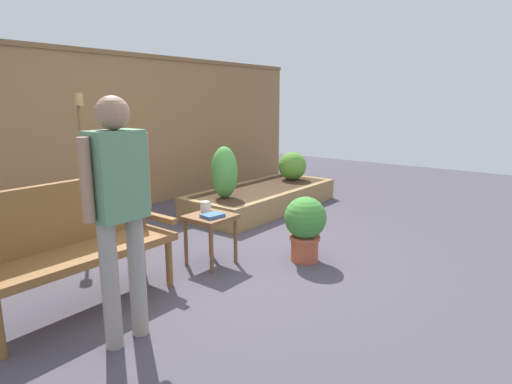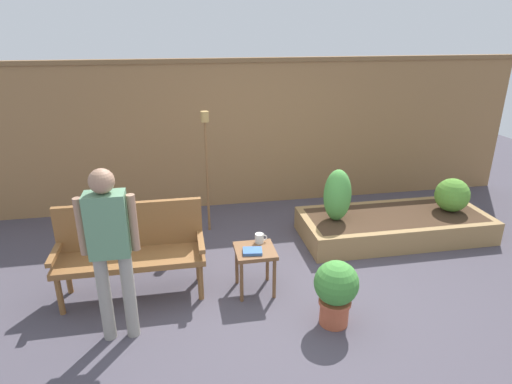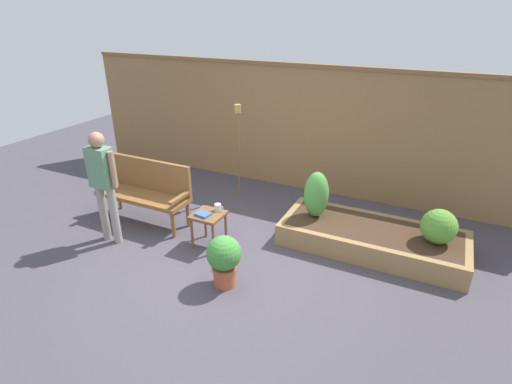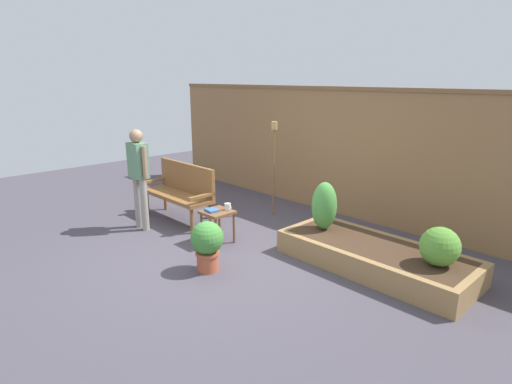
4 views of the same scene
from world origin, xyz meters
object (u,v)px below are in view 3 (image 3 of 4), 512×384
at_px(garden_bench, 146,187).
at_px(shrub_near_bench, 316,195).
at_px(book_on_table, 203,214).
at_px(side_table, 209,219).
at_px(potted_boxwood, 224,258).
at_px(shrub_far_corner, 439,227).
at_px(cup_on_table, 218,207).
at_px(person_by_bench, 103,178).
at_px(tiki_torch, 238,135).

xyz_separation_m(garden_bench, shrub_near_bench, (2.41, 0.67, 0.08)).
relative_size(book_on_table, shrub_near_bench, 0.29).
relative_size(side_table, potted_boxwood, 0.76).
bearing_deg(shrub_far_corner, side_table, -162.15).
bearing_deg(cup_on_table, book_on_table, -118.85).
relative_size(garden_bench, person_by_bench, 0.92).
xyz_separation_m(tiki_torch, person_by_bench, (-0.94, -1.99, -0.17)).
bearing_deg(person_by_bench, shrub_near_bench, 28.99).
distance_m(book_on_table, shrub_near_bench, 1.57).
distance_m(garden_bench, side_table, 1.25).
relative_size(book_on_table, potted_boxwood, 0.30).
bearing_deg(person_by_bench, book_on_table, 18.43).
bearing_deg(shrub_far_corner, person_by_bench, -161.29).
bearing_deg(side_table, book_on_table, -119.85).
xyz_separation_m(side_table, tiki_torch, (-0.35, 1.51, 0.71)).
distance_m(cup_on_table, person_by_bench, 1.55).
height_order(side_table, shrub_near_bench, shrub_near_bench).
relative_size(cup_on_table, shrub_far_corner, 0.29).
height_order(potted_boxwood, shrub_near_bench, shrub_near_bench).
distance_m(garden_bench, potted_boxwood, 2.05).
bearing_deg(potted_boxwood, cup_on_table, 124.59).
bearing_deg(potted_boxwood, side_table, 133.26).
bearing_deg(cup_on_table, shrub_far_corner, 15.69).
height_order(garden_bench, book_on_table, garden_bench).
relative_size(shrub_far_corner, person_by_bench, 0.28).
bearing_deg(cup_on_table, shrub_near_bench, 34.08).
distance_m(cup_on_table, book_on_table, 0.23).
relative_size(potted_boxwood, shrub_far_corner, 1.45).
distance_m(potted_boxwood, shrub_near_bench, 1.67).
bearing_deg(person_by_bench, cup_on_table, 24.39).
height_order(shrub_far_corner, person_by_bench, person_by_bench).
relative_size(side_table, person_by_bench, 0.31).
bearing_deg(side_table, shrub_far_corner, 17.85).
distance_m(book_on_table, person_by_bench, 1.39).
relative_size(garden_bench, shrub_near_bench, 2.19).
bearing_deg(tiki_torch, cup_on_table, -73.04).
bearing_deg(shrub_far_corner, shrub_near_bench, 180.00).
bearing_deg(garden_bench, tiki_torch, 55.90).
height_order(garden_bench, side_table, garden_bench).
distance_m(side_table, book_on_table, 0.12).
distance_m(garden_bench, book_on_table, 1.22).
xyz_separation_m(potted_boxwood, shrub_near_bench, (0.58, 1.55, 0.26)).
bearing_deg(shrub_far_corner, tiki_torch, 168.77).
xyz_separation_m(side_table, potted_boxwood, (0.62, -0.66, -0.03)).
bearing_deg(tiki_torch, potted_boxwood, -66.00).
relative_size(tiki_torch, person_by_bench, 1.03).
bearing_deg(shrub_near_bench, side_table, -143.21).
height_order(cup_on_table, shrub_near_bench, shrub_near_bench).
bearing_deg(garden_bench, book_on_table, -13.71).
distance_m(side_table, tiki_torch, 1.71).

